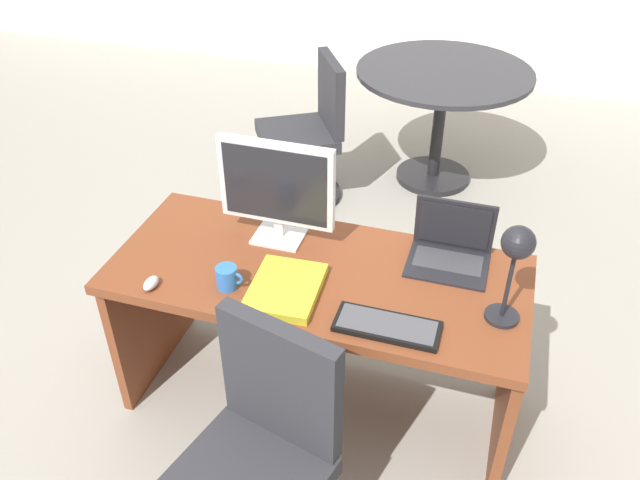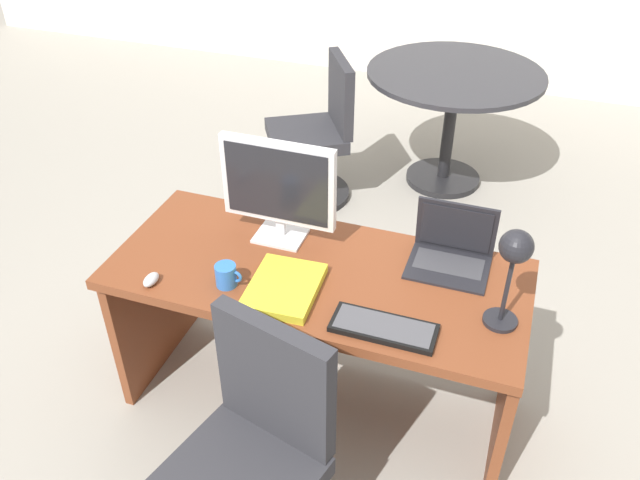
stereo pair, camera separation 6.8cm
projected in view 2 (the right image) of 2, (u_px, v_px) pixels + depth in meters
The scene contains 12 objects.
ground at pixel (397, 221), 4.07m from camera, with size 12.00×12.00×0.00m, color gray.
desk at pixel (321, 304), 2.64m from camera, with size 1.60×0.69×0.74m.
monitor at pixel (278, 186), 2.52m from camera, with size 0.47×0.16×0.44m.
laptop at pixel (453, 245), 2.50m from camera, with size 0.31×0.25×0.24m.
keyboard at pixel (384, 328), 2.22m from camera, with size 0.36×0.14×0.02m.
mouse at pixel (151, 280), 2.42m from camera, with size 0.05×0.08×0.04m.
desk_lamp at pixel (514, 259), 2.07m from camera, with size 0.12×0.14×0.40m.
book at pixel (284, 288), 2.38m from camera, with size 0.26×0.33×0.04m.
coffee_mug at pixel (226, 275), 2.39m from camera, with size 0.10×0.08×0.09m.
office_chair at pixel (251, 475), 2.17m from camera, with size 0.56×0.58×0.94m.
meeting_table at pixel (452, 100), 4.13m from camera, with size 1.10×1.10×0.78m.
meeting_chair_near at pixel (315, 143), 4.11m from camera, with size 0.64×0.63×0.91m.
Camera 2 is at (0.65, -1.84, 2.29)m, focal length 36.53 mm.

